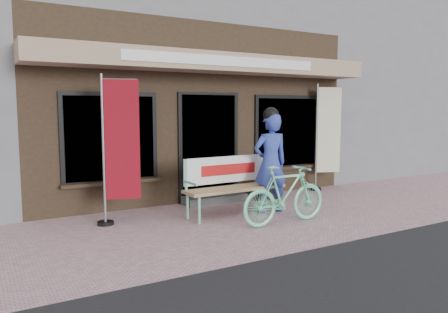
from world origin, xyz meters
TOP-DOWN VIEW (x-y plane):
  - ground at (0.00, 0.00)m, footprint 70.00×70.00m
  - storefront at (0.00, 4.96)m, footprint 7.00×6.77m
  - neighbor_right_near at (8.50, 5.50)m, footprint 10.00×7.00m
  - bench at (-0.17, 0.77)m, footprint 1.91×0.55m
  - person at (0.48, 0.52)m, footprint 0.70×0.51m
  - bicycle at (0.21, -0.26)m, footprint 1.62×0.46m
  - nobori_red at (-2.11, 1.07)m, footprint 0.72×0.35m
  - nobori_cream at (2.90, 1.66)m, footprint 0.72×0.39m
  - menu_stand at (1.08, 1.41)m, footprint 0.48×0.11m

SIDE VIEW (x-z plane):
  - ground at x=0.00m, z-range 0.00..0.00m
  - bicycle at x=0.21m, z-range 0.00..0.97m
  - menu_stand at x=1.08m, z-range 0.01..0.97m
  - bench at x=-0.17m, z-range 0.09..1.11m
  - person at x=0.48m, z-range -0.02..1.89m
  - nobori_red at x=-2.11m, z-range 0.04..2.46m
  - nobori_cream at x=2.90m, z-range 0.04..2.48m
  - neighbor_right_near at x=8.50m, z-range 0.00..5.60m
  - storefront at x=0.00m, z-range -0.01..5.99m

